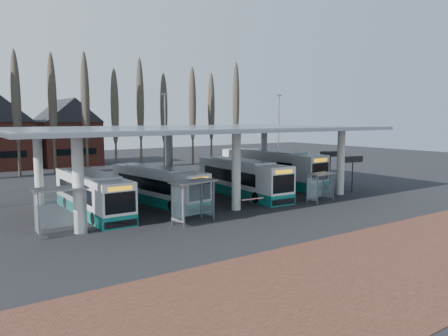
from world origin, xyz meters
TOP-DOWN VIEW (x-y plane):
  - ground at (0.00, 0.00)m, footprint 140.00×140.00m
  - brick_strip at (0.00, -12.00)m, footprint 70.00×10.00m
  - station_canopy at (0.00, 8.00)m, footprint 32.00×16.00m
  - poplar_row at (0.00, 33.00)m, footprint 45.10×1.10m
  - lamp_post_b at (6.00, 26.00)m, footprint 0.80×0.16m
  - lamp_post_c at (20.00, 20.00)m, footprint 0.80×0.16m
  - bus_0 at (-9.57, 7.57)m, footprint 2.42×11.06m
  - bus_1 at (-3.80, 8.40)m, footprint 3.83×11.22m
  - bus_2 at (4.28, 7.43)m, footprint 3.08×11.91m
  - bus_3 at (10.75, 10.89)m, footprint 3.81×13.29m
  - shelter_0 at (-13.05, 2.85)m, footprint 3.21×1.73m
  - shelter_1 at (-4.94, 0.89)m, footprint 3.36×2.13m
  - shelter_2 at (7.65, 1.05)m, footprint 2.80×1.64m
  - info_sign_0 at (13.79, 2.56)m, footprint 2.32×0.53m
  - info_sign_1 at (16.13, 7.39)m, footprint 2.25×1.03m
  - barrier at (1.03, 1.86)m, footprint 1.98×0.61m

SIDE VIEW (x-z plane):
  - ground at x=0.00m, z-range 0.00..0.00m
  - brick_strip at x=0.00m, z-range 0.00..0.03m
  - barrier at x=1.03m, z-range 0.27..1.26m
  - bus_1 at x=-3.80m, z-range -0.09..2.97m
  - bus_0 at x=-9.57m, z-range -0.09..2.98m
  - bus_2 at x=4.28m, z-range -0.09..3.18m
  - bus_3 at x=10.75m, z-range -0.10..3.54m
  - shelter_2 at x=7.65m, z-range 0.56..3.03m
  - shelter_1 at x=-4.94m, z-range 0.66..3.55m
  - shelter_0 at x=-13.05m, z-range 0.66..3.56m
  - info_sign_0 at x=13.79m, z-range 1.18..4.65m
  - info_sign_1 at x=16.13m, z-range 1.20..4.74m
  - lamp_post_b at x=6.00m, z-range 0.25..10.42m
  - lamp_post_c at x=20.00m, z-range 0.25..10.42m
  - station_canopy at x=0.00m, z-range 2.51..8.85m
  - poplar_row at x=0.00m, z-range 1.53..16.03m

